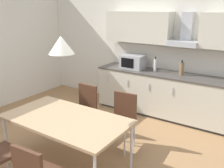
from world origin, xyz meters
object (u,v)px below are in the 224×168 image
object	(u,v)px
bottle_brown	(182,69)
chair_far_left	(84,105)
pendant_lamp	(61,45)
microwave	(133,62)
bottle_white	(155,65)
chair_far_right	(122,115)
dining_table	(66,120)

from	to	relation	value
bottle_brown	chair_far_left	world-z (taller)	bottle_brown
chair_far_left	pendant_lamp	bearing A→B (deg)	-65.72
microwave	bottle_white	xyz separation A→B (m)	(0.50, 0.00, -0.01)
microwave	pendant_lamp	distance (m)	2.46
chair_far_right	bottle_brown	bearing A→B (deg)	76.07
chair_far_right	chair_far_left	world-z (taller)	same
microwave	chair_far_right	size ratio (longest dim) A/B	0.55
microwave	chair_far_right	xyz separation A→B (m)	(0.65, -1.50, -0.50)
dining_table	pendant_lamp	bearing A→B (deg)	0.00
bottle_white	dining_table	size ratio (longest dim) A/B	0.18
microwave	dining_table	distance (m)	2.39
dining_table	chair_far_right	distance (m)	0.94
bottle_brown	pendant_lamp	xyz separation A→B (m)	(-0.76, -2.39, 0.69)
bottle_brown	dining_table	size ratio (longest dim) A/B	0.17
bottle_brown	chair_far_left	xyz separation A→B (m)	(-1.14, -1.54, -0.48)
bottle_white	dining_table	xyz separation A→B (m)	(-0.23, -2.35, -0.33)
chair_far_right	pendant_lamp	world-z (taller)	pendant_lamp
bottle_brown	chair_far_left	distance (m)	1.97
bottle_brown	pendant_lamp	world-z (taller)	pendant_lamp
chair_far_left	pendant_lamp	xyz separation A→B (m)	(0.38, -0.84, 1.16)
chair_far_right	bottle_white	bearing A→B (deg)	95.61
pendant_lamp	bottle_brown	bearing A→B (deg)	72.37
chair_far_right	chair_far_left	distance (m)	0.76
bottle_white	pendant_lamp	distance (m)	2.46
chair_far_left	bottle_white	bearing A→B (deg)	68.02
bottle_white	pendant_lamp	size ratio (longest dim) A/B	0.94
dining_table	pendant_lamp	size ratio (longest dim) A/B	5.30
microwave	dining_table	world-z (taller)	microwave
bottle_brown	chair_far_right	bearing A→B (deg)	-103.93
bottle_brown	chair_far_left	size ratio (longest dim) A/B	0.33
bottle_white	bottle_brown	size ratio (longest dim) A/B	1.06
microwave	bottle_brown	xyz separation A→B (m)	(1.03, 0.04, -0.02)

